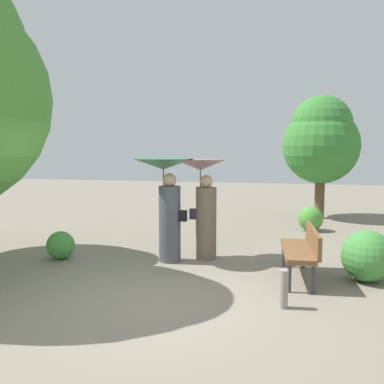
{
  "coord_description": "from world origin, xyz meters",
  "views": [
    {
      "loc": [
        1.82,
        -5.45,
        2.11
      ],
      "look_at": [
        0.0,
        2.6,
        1.25
      ],
      "focal_mm": 40.43,
      "sensor_mm": 36.0,
      "label": 1
    }
  ],
  "objects_px": {
    "person_left": "(167,192)",
    "tree_near_right": "(321,139)",
    "person_right": "(203,194)",
    "park_bench": "(303,248)",
    "path_marker_post": "(283,289)"
  },
  "relations": [
    {
      "from": "person_left",
      "to": "tree_near_right",
      "type": "distance_m",
      "value": 6.56
    },
    {
      "from": "person_right",
      "to": "tree_near_right",
      "type": "height_order",
      "value": "tree_near_right"
    },
    {
      "from": "park_bench",
      "to": "path_marker_post",
      "type": "xyz_separation_m",
      "value": [
        -0.28,
        -1.33,
        -0.26
      ]
    },
    {
      "from": "tree_near_right",
      "to": "path_marker_post",
      "type": "xyz_separation_m",
      "value": [
        -0.93,
        -7.63,
        -2.07
      ]
    },
    {
      "from": "person_left",
      "to": "person_right",
      "type": "bearing_deg",
      "value": -53.55
    },
    {
      "from": "tree_near_right",
      "to": "park_bench",
      "type": "bearing_deg",
      "value": -95.94
    },
    {
      "from": "person_left",
      "to": "park_bench",
      "type": "bearing_deg",
      "value": -96.89
    },
    {
      "from": "person_right",
      "to": "park_bench",
      "type": "height_order",
      "value": "person_right"
    },
    {
      "from": "tree_near_right",
      "to": "person_left",
      "type": "bearing_deg",
      "value": -118.38
    },
    {
      "from": "person_left",
      "to": "park_bench",
      "type": "height_order",
      "value": "person_left"
    },
    {
      "from": "person_right",
      "to": "path_marker_post",
      "type": "distance_m",
      "value": 2.91
    },
    {
      "from": "person_right",
      "to": "tree_near_right",
      "type": "bearing_deg",
      "value": -17.55
    },
    {
      "from": "person_left",
      "to": "person_right",
      "type": "relative_size",
      "value": 1.01
    },
    {
      "from": "tree_near_right",
      "to": "path_marker_post",
      "type": "bearing_deg",
      "value": -96.97
    },
    {
      "from": "person_left",
      "to": "park_bench",
      "type": "distance_m",
      "value": 2.62
    }
  ]
}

